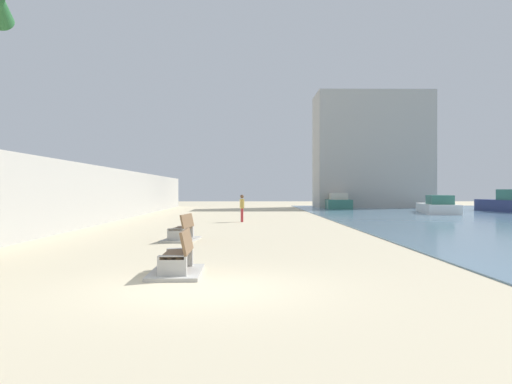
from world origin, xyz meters
The scene contains 9 objects.
ground_plane centered at (0.00, 18.00, 0.00)m, with size 120.00×120.00×0.00m, color beige.
seawall centered at (-7.50, 18.00, 1.59)m, with size 0.80×64.00×3.17m, color #ADAAA3.
bench_near centered at (-0.64, 1.69, 0.23)m, with size 1.14×2.12×0.98m.
bench_far centered at (-1.53, 9.38, 0.23)m, with size 1.35×2.22×0.98m.
person_walking centered at (0.55, 20.65, 0.92)m, with size 0.26×0.51×1.60m.
boat_far_left centered at (22.75, 33.96, 0.75)m, with size 1.84×7.97×1.90m.
boat_distant centered at (9.88, 42.65, 0.63)m, with size 2.80×6.96×1.55m.
boat_mid_bay centered at (16.07, 31.70, 0.57)m, with size 3.78×8.14×1.43m.
harbor_building centered at (14.15, 46.00, 6.09)m, with size 12.00×6.00×12.18m, color #ADAAA3.
Camera 1 is at (0.92, -9.82, 1.85)m, focal length 36.65 mm.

